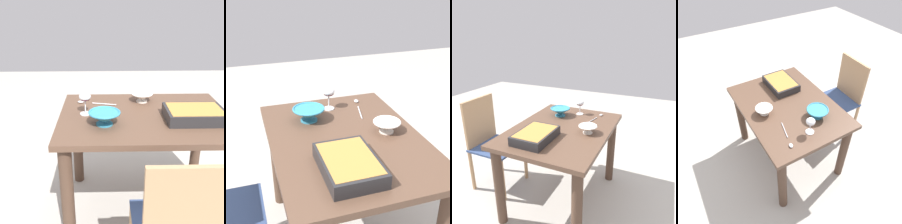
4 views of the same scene
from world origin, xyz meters
TOP-DOWN VIEW (x-y plane):
  - ground_plane at (0.00, 0.00)m, footprint 8.00×8.00m
  - dining_table at (0.00, 0.00)m, footprint 1.11×0.82m
  - wine_glass at (-0.39, 0.02)m, footprint 0.08×0.08m
  - casserole_dish at (0.29, -0.09)m, footprint 0.36×0.25m
  - mixing_bowl at (-0.26, -0.15)m, footprint 0.19×0.19m
  - small_bowl at (0.01, 0.24)m, footprint 0.16×0.16m
  - serving_spoon at (-0.37, 0.21)m, footprint 0.28×0.08m

SIDE VIEW (x-z plane):
  - ground_plane at x=0.00m, z-range 0.00..0.00m
  - dining_table at x=0.00m, z-range 0.22..0.97m
  - serving_spoon at x=-0.37m, z-range 0.74..0.76m
  - small_bowl at x=0.01m, z-range 0.75..0.82m
  - casserole_dish at x=0.29m, z-range 0.75..0.82m
  - mixing_bowl at x=-0.26m, z-range 0.75..0.83m
  - wine_glass at x=-0.39m, z-range 0.78..0.93m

